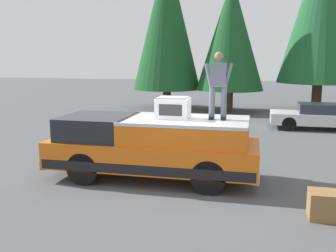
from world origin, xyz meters
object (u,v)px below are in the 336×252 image
pickup_truck (153,147)px  parked_car_silver (318,116)px  person_on_truck_bed (218,84)px  compressor_unit (173,108)px  wooden_crate (323,205)px

pickup_truck → parked_car_silver: (8.52, -5.40, -0.29)m
person_on_truck_bed → compressor_unit: bearing=94.5°
pickup_truck → person_on_truck_bed: bearing=-87.4°
person_on_truck_bed → wooden_crate: bearing=-127.9°
compressor_unit → parked_car_silver: compressor_unit is taller
compressor_unit → parked_car_silver: size_ratio=0.20×
pickup_truck → compressor_unit: size_ratio=6.60×
pickup_truck → parked_car_silver: pickup_truck is taller
compressor_unit → person_on_truck_bed: 1.30m
person_on_truck_bed → parked_car_silver: bearing=-23.8°
compressor_unit → person_on_truck_bed: bearing=-85.5°
pickup_truck → wooden_crate: (-1.74, -4.00, -0.59)m
person_on_truck_bed → parked_car_silver: size_ratio=0.41×
pickup_truck → parked_car_silver: 10.09m
parked_car_silver → wooden_crate: (-10.26, 1.39, -0.30)m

